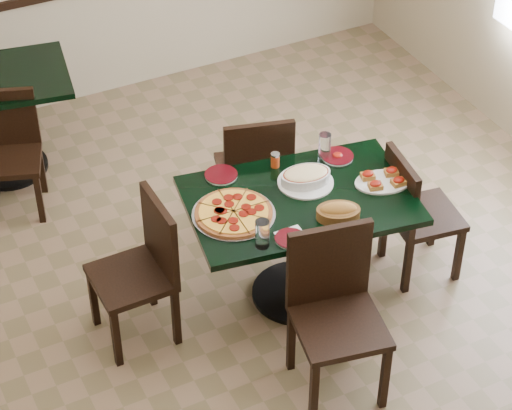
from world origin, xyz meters
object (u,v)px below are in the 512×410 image
main_table (299,222)px  lasagna_casserole (306,177)px  chair_far (256,169)px  pepperoni_pizza (234,213)px  chair_left (144,264)px  bruschetta_platter (383,180)px  back_chair_near (10,146)px  bread_basket (338,212)px  chair_near (334,303)px  chair_right (413,209)px

main_table → lasagna_casserole: bearing=57.0°
chair_far → pepperoni_pizza: (-0.44, -0.61, 0.25)m
chair_left → bruschetta_platter: bearing=79.5°
back_chair_near → bread_basket: (1.34, -1.89, 0.33)m
chair_left → lasagna_casserole: (0.99, -0.04, 0.29)m
pepperoni_pizza → bruschetta_platter: size_ratio=1.24×
chair_near → chair_left: size_ratio=1.08×
chair_far → chair_right: 1.01m
chair_right → bruschetta_platter: chair_right is taller
back_chair_near → lasagna_casserole: 2.07m
pepperoni_pizza → bread_basket: bearing=-28.4°
main_table → pepperoni_pizza: pepperoni_pizza is taller
chair_near → chair_right: size_ratio=1.13×
chair_near → pepperoni_pizza: chair_near is taller
back_chair_near → main_table: bearing=-33.5°
pepperoni_pizza → lasagna_casserole: (0.49, 0.08, 0.03)m
chair_near → bruschetta_platter: chair_near is taller
chair_far → lasagna_casserole: size_ratio=2.86×
chair_near → back_chair_near: (-1.10, 2.29, -0.09)m
lasagna_casserole → bruschetta_platter: 0.44m
chair_left → back_chair_near: (-0.34, 1.51, -0.05)m
chair_right → pepperoni_pizza: bearing=91.4°
chair_far → bruschetta_platter: size_ratio=2.47×
pepperoni_pizza → bruschetta_platter: bruschetta_platter is taller
chair_far → lasagna_casserole: chair_far is taller
back_chair_near → lasagna_casserole: size_ratio=2.56×
chair_right → chair_near: bearing=130.0°
chair_right → lasagna_casserole: size_ratio=2.68×
chair_far → lasagna_casserole: bearing=110.7°
chair_right → chair_left: bearing=89.4°
main_table → lasagna_casserole: (0.09, 0.10, 0.23)m
lasagna_casserole → chair_left: bearing=-173.4°
main_table → chair_far: chair_far is taller
chair_right → bread_basket: (-0.62, -0.14, 0.31)m
pepperoni_pizza → main_table: bearing=-3.3°
back_chair_near → pepperoni_pizza: back_chair_near is taller
chair_far → lasagna_casserole: (0.05, -0.53, 0.28)m
chair_left → bread_basket: bearing=67.9°
back_chair_near → lasagna_casserole: lasagna_casserole is taller
chair_right → lasagna_casserole: (-0.63, 0.21, 0.32)m
lasagna_casserole → pepperoni_pizza: bearing=-162.1°
chair_left → pepperoni_pizza: bearing=76.0°
chair_near → bruschetta_platter: 0.86m
chair_far → bread_basket: size_ratio=3.22×
pepperoni_pizza → chair_far: bearing=54.1°
chair_right → chair_left: chair_left is taller
chair_near → back_chair_near: 2.54m
chair_far → chair_left: chair_far is taller
main_table → chair_far: (0.04, 0.63, -0.05)m
bruschetta_platter → bread_basket: bearing=-143.7°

